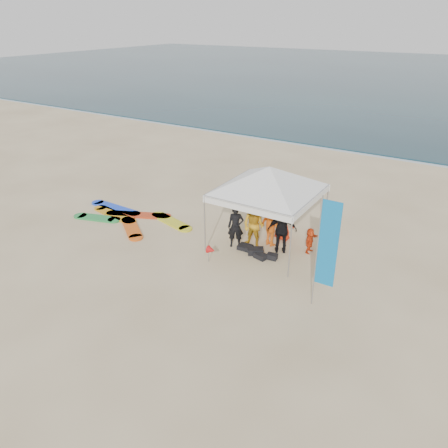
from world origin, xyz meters
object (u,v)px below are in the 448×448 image
Objects in this scene: person_orange_b at (284,219)px; feather_flag at (327,245)px; person_black_b at (282,230)px; canopy_tent at (270,167)px; person_black_a at (236,227)px; person_seated at (310,240)px; person_orange_a at (272,224)px; marker_pennant at (211,250)px; person_yellow at (254,226)px; surfboard_spread at (128,217)px.

feather_flag reaches higher than person_orange_b.
person_black_b is 2.29m from canopy_tent.
person_black_a is 2.73m from person_seated.
person_black_b is at bearing 134.97° from feather_flag.
person_orange_a reaches higher than marker_pennant.
person_orange_a is (1.07, 0.80, 0.03)m from person_black_a.
person_orange_b is at bearing 65.56° from marker_pennant.
canopy_tent reaches higher than person_yellow.
person_black_b is 1.08× the size of person_orange_b.
person_black_a is 0.32× the size of surfboard_spread.
person_yellow is 0.38× the size of canopy_tent.
feather_flag is (4.03, -1.91, 1.24)m from person_black_a.
person_yellow is 2.10m from person_seated.
surfboard_spread is (-6.25, -1.03, -0.81)m from person_orange_a.
person_yellow is 0.50× the size of feather_flag.
person_black_b is at bearing 5.97° from surfboard_spread.
feather_flag is at bearing -53.04° from person_black_a.
person_orange_a reaches higher than person_orange_b.
person_orange_a is 6.38m from surfboard_spread.
marker_pennant is (-1.34, -2.95, -0.33)m from person_orange_b.
person_yellow is at bearing 69.38° from marker_pennant.
person_yellow reaches higher than person_orange_a.
person_black_b is 0.38× the size of canopy_tent.
marker_pennant is at bearing -121.41° from person_black_a.
feather_flag is (2.96, -2.72, 1.21)m from person_orange_a.
person_orange_a is 0.95× the size of person_black_b.
person_orange_b is 2.58× the size of marker_pennant.
person_orange_b is at bearing 63.04° from person_yellow.
person_yellow reaches higher than person_black_a.
person_black_b reaches higher than person_orange_a.
marker_pennant is at bearing 174.10° from feather_flag.
person_orange_a is 1.50m from person_seated.
surfboard_spread is at bearing 169.59° from feather_flag.
person_black_b reaches higher than person_black_a.
person_orange_b reaches higher than person_black_a.
feather_flag is (3.12, -2.62, -1.00)m from canopy_tent.
person_orange_a is 0.48× the size of feather_flag.
person_orange_b is 4.55m from feather_flag.
feather_flag is at bearing 134.08° from person_orange_b.
person_orange_a reaches higher than person_black_a.
marker_pennant is at bearing 21.33° from person_black_b.
canopy_tent is (-1.59, -0.31, 2.58)m from person_seated.
person_orange_b is 2.38m from canopy_tent.
marker_pennant is at bearing 79.70° from person_orange_a.
marker_pennant is (-1.01, -2.20, -2.56)m from canopy_tent.
feather_flag reaches higher than person_yellow.
feather_flag is at bearing -29.73° from person_yellow.
person_black_a is 2.53m from canopy_tent.
person_black_a is at bearing -149.37° from person_yellow.
person_yellow is at bearing 62.09° from person_orange_a.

